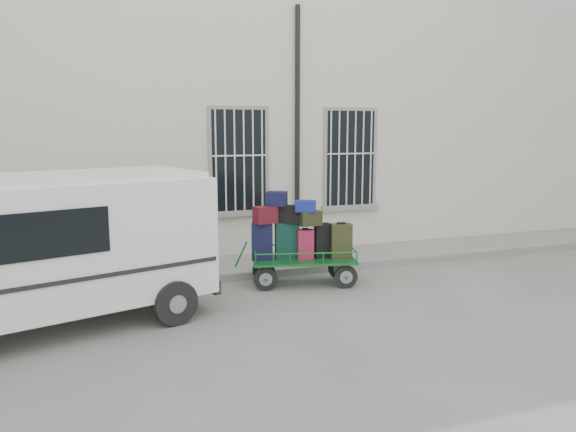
# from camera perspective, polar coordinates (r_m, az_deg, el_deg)

# --- Properties ---
(ground) EXTENTS (80.00, 80.00, 0.00)m
(ground) POSITION_cam_1_polar(r_m,az_deg,el_deg) (10.10, 1.77, -8.11)
(ground) COLOR slate
(ground) RESTS_ON ground
(building) EXTENTS (24.00, 5.15, 6.00)m
(building) POSITION_cam_1_polar(r_m,az_deg,el_deg) (14.90, -6.07, 9.07)
(building) COLOR beige
(building) RESTS_ON ground
(sidewalk) EXTENTS (24.00, 1.70, 0.15)m
(sidewalk) POSITION_cam_1_polar(r_m,az_deg,el_deg) (12.08, -2.08, -4.87)
(sidewalk) COLOR slate
(sidewalk) RESTS_ON ground
(luggage_cart) EXTENTS (2.33, 1.32, 1.79)m
(luggage_cart) POSITION_cam_1_polar(r_m,az_deg,el_deg) (10.60, 1.21, -2.45)
(luggage_cart) COLOR black
(luggage_cart) RESTS_ON ground
(van) EXTENTS (4.89, 3.13, 2.30)m
(van) POSITION_cam_1_polar(r_m,az_deg,el_deg) (8.92, -22.81, -2.42)
(van) COLOR white
(van) RESTS_ON ground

